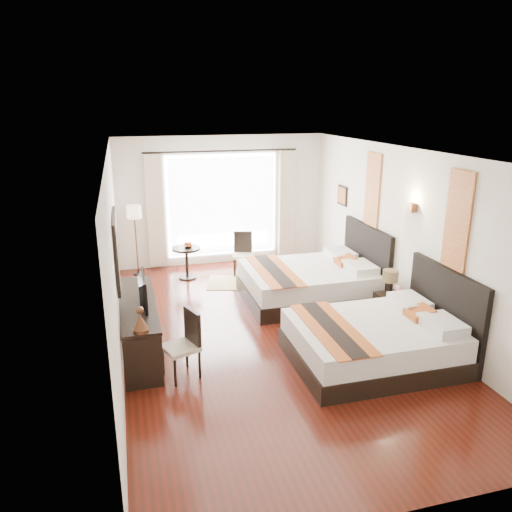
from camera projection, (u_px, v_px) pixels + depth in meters
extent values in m
cube|color=#39150A|center=(271.00, 333.00, 7.84)|extent=(4.50, 7.50, 0.01)
cube|color=white|center=(272.00, 152.00, 7.01)|extent=(4.50, 7.50, 0.02)
cube|color=silver|center=(405.00, 237.00, 7.98)|extent=(0.01, 7.50, 2.80)
cube|color=silver|center=(115.00, 259.00, 6.87)|extent=(0.01, 7.50, 2.80)
cube|color=silver|center=(222.00, 201.00, 10.88)|extent=(4.50, 0.01, 2.80)
cube|color=silver|center=(407.00, 374.00, 3.97)|extent=(4.50, 0.01, 2.80)
cube|color=white|center=(222.00, 205.00, 10.89)|extent=(2.40, 0.02, 2.20)
cube|color=white|center=(223.00, 206.00, 10.84)|extent=(2.30, 0.02, 2.10)
cube|color=#B7A98E|center=(155.00, 211.00, 10.45)|extent=(0.35, 0.14, 2.35)
cube|color=#B7A98E|center=(286.00, 204.00, 11.17)|extent=(0.35, 0.14, 2.35)
cube|color=maroon|center=(458.00, 221.00, 6.68)|extent=(0.03, 0.50, 1.35)
cube|color=maroon|center=(372.00, 191.00, 8.89)|extent=(0.03, 0.50, 1.35)
cube|color=#4F2D1C|center=(412.00, 208.00, 7.64)|extent=(0.10, 0.14, 0.14)
cube|color=black|center=(116.00, 249.00, 6.79)|extent=(0.04, 1.25, 0.95)
cube|color=white|center=(118.00, 249.00, 6.80)|extent=(0.01, 1.12, 0.82)
cube|color=black|center=(370.00, 353.00, 6.93)|extent=(2.16, 1.69, 0.26)
cube|color=silver|center=(372.00, 334.00, 6.84)|extent=(2.10, 1.65, 0.32)
cube|color=black|center=(445.00, 311.00, 7.06)|extent=(0.08, 1.69, 1.27)
cube|color=#974918|center=(332.00, 328.00, 6.64)|extent=(0.58, 1.75, 0.02)
cube|color=black|center=(306.00, 292.00, 9.13)|extent=(2.25, 1.76, 0.27)
cube|color=silver|center=(307.00, 277.00, 9.04)|extent=(2.19, 1.72, 0.33)
cube|color=black|center=(366.00, 260.00, 9.26)|extent=(0.08, 1.76, 1.32)
cube|color=#974918|center=(274.00, 270.00, 8.83)|extent=(0.60, 1.82, 0.02)
cube|color=black|center=(391.00, 310.00, 8.09)|extent=(0.41, 0.51, 0.49)
cylinder|color=black|center=(390.00, 287.00, 8.06)|extent=(0.10, 0.10, 0.21)
cylinder|color=#463821|center=(390.00, 276.00, 8.00)|extent=(0.25, 0.25, 0.19)
imported|color=black|center=(398.00, 295.00, 7.80)|extent=(0.14, 0.14, 0.14)
cube|color=black|center=(140.00, 326.00, 7.19)|extent=(0.50, 2.20, 0.76)
imported|color=black|center=(139.00, 291.00, 6.88)|extent=(0.10, 0.77, 0.44)
cube|color=#BFAA93|center=(180.00, 348.00, 6.47)|extent=(0.54, 0.54, 0.06)
cube|color=black|center=(192.00, 326.00, 6.50)|extent=(0.18, 0.38, 0.46)
cylinder|color=black|center=(139.00, 274.00, 10.48)|extent=(0.22, 0.22, 0.03)
cylinder|color=#4F2D1C|center=(136.00, 245.00, 10.30)|extent=(0.03, 0.03, 1.25)
cylinder|color=beige|center=(134.00, 212.00, 10.09)|extent=(0.30, 0.30, 0.26)
cylinder|color=black|center=(187.00, 263.00, 10.16)|extent=(0.57, 0.57, 0.66)
imported|color=#483519|center=(188.00, 246.00, 10.05)|extent=(0.24, 0.24, 0.05)
cube|color=#BFAA93|center=(243.00, 256.00, 10.36)|extent=(0.50, 0.50, 0.05)
cube|color=black|center=(243.00, 242.00, 10.46)|extent=(0.38, 0.14, 0.46)
cube|color=tan|center=(239.00, 282.00, 9.99)|extent=(1.44, 1.16, 0.01)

